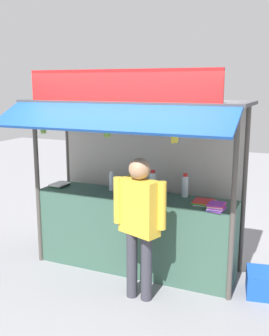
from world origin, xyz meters
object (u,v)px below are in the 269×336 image
Objects in this scene: water_bottle_back_right at (185,186)px; banana_bunch_inner_right at (174,136)px; magazine_stack_right at (204,202)px; water_bottle_mid_left at (112,181)px; magazine_stack_front_left at (60,185)px; banana_bunch_leftmost at (214,132)px; water_bottle_far_right at (153,183)px; vendor_person at (139,216)px; magazine_stack_left at (150,198)px; plastic_crate at (264,283)px; banana_bunch_inner_left at (43,127)px; banana_bunch_rightmost at (107,130)px; magazine_stack_center at (216,207)px.

water_bottle_back_right is 0.96× the size of banana_bunch_inner_right.
water_bottle_mid_left is at bearing 174.93° from magazine_stack_right.
banana_bunch_leftmost is (2.18, -0.36, 0.87)m from magazine_stack_front_left.
water_bottle_mid_left is at bearing -173.31° from water_bottle_far_right.
water_bottle_far_right is at bearing -58.83° from vendor_person.
water_bottle_mid_left is at bearing 158.68° from magazine_stack_left.
banana_bunch_inner_right reaches higher than water_bottle_far_right.
plastic_crate is at bearing 5.89° from magazine_stack_left.
banana_bunch_rightmost is at bearing 0.02° from banana_bunch_inner_left.
banana_bunch_rightmost is at bearing -168.42° from plastic_crate.
water_bottle_far_right is 0.99m from banana_bunch_inner_right.
vendor_person is at bearing -130.49° from magazine_stack_right.
banana_bunch_leftmost is at bearing -16.18° from magazine_stack_left.
water_bottle_far_right is at bearing -176.95° from water_bottle_back_right.
magazine_stack_left is 0.64m from magazine_stack_right.
magazine_stack_left is at bearing 163.82° from banana_bunch_leftmost.
magazine_stack_front_left is 1.13× the size of banana_bunch_leftmost.
banana_bunch_rightmost is 0.98× the size of banana_bunch_inner_left.
banana_bunch_inner_left is 2.14m from banana_bunch_leftmost.
banana_bunch_rightmost is (0.94, -0.36, 0.83)m from magazine_stack_front_left.
magazine_stack_right is at bearing 114.57° from banana_bunch_leftmost.
magazine_stack_center is 0.26m from magazine_stack_right.
banana_bunch_leftmost is 1.88m from plastic_crate.
water_bottle_back_right is at bearing 93.12° from banana_bunch_inner_right.
banana_bunch_rightmost is 1.26× the size of banana_bunch_leftmost.
magazine_stack_front_left is (-0.74, -0.12, -0.10)m from water_bottle_mid_left.
magazine_stack_center is at bearing 23.30° from banana_bunch_inner_right.
water_bottle_mid_left is (-0.98, -0.09, -0.02)m from water_bottle_back_right.
magazine_stack_right is 0.85m from vendor_person.
banana_bunch_inner_right is 0.94m from vendor_person.
banana_bunch_inner_right is 1.99m from plastic_crate.
vendor_person is (-0.29, -0.27, -0.86)m from banana_bunch_inner_right.
magazine_stack_center is 0.88m from banana_bunch_leftmost.
banana_bunch_inner_left is at bearing -170.28° from magazine_stack_left.
water_bottle_far_right reaches higher than magazine_stack_center.
banana_bunch_inner_left is 1.69m from vendor_person.
magazine_stack_center is at bearing -2.74° from magazine_stack_left.
water_bottle_mid_left is at bearing 112.41° from banana_bunch_rightmost.
banana_bunch_leftmost is at bearing -9.46° from magazine_stack_front_left.
banana_bunch_inner_left is at bearing 179.94° from banana_bunch_inner_right.
banana_bunch_inner_right is at bearing -159.55° from plastic_crate.
banana_bunch_leftmost is at bearing -146.97° from plastic_crate.
water_bottle_back_right is 0.42m from water_bottle_far_right.
magazine_stack_left is 1.58m from banana_bunch_inner_left.
plastic_crate is at bearing 0.19° from magazine_stack_front_left.
plastic_crate is at bearing -133.50° from vendor_person.
magazine_stack_right is at bearing 10.56° from banana_bunch_inner_left.
water_bottle_mid_left is 0.98× the size of magazine_stack_front_left.
banana_bunch_inner_right is at bearing -116.73° from vendor_person.
plastic_crate is at bearing 18.06° from magazine_stack_center.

